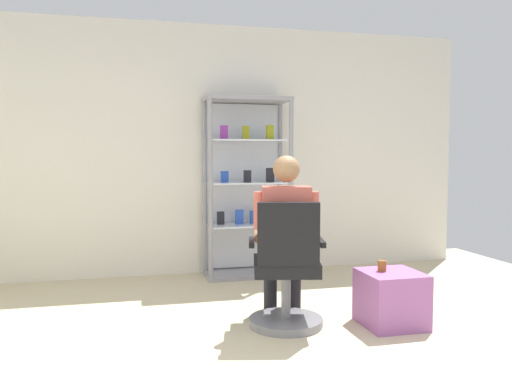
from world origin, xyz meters
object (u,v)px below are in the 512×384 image
Objects in this scene: seated_shopkeeper at (285,231)px; tea_glass at (382,266)px; office_chair at (287,276)px; display_cabinet_main at (246,186)px; storage_crate at (391,299)px.

seated_shopkeeper reaches higher than tea_glass.
seated_shopkeeper reaches higher than office_chair.
display_cabinet_main is 1.88m from office_chair.
display_cabinet_main reaches higher than storage_crate.
storage_crate is 0.26m from tea_glass.
office_chair reaches higher than storage_crate.
storage_crate is (0.75, -0.29, -0.51)m from seated_shopkeeper.
display_cabinet_main is at bearing 109.85° from storage_crate.
office_chair is at bearing 170.71° from storage_crate.
tea_glass reaches higher than storage_crate.
storage_crate is at bearing -20.95° from seated_shopkeeper.
tea_glass is at bearing -7.01° from office_chair.
display_cabinet_main reaches higher than office_chair.
storage_crate is (0.69, -1.92, -0.75)m from display_cabinet_main.
seated_shopkeeper is 0.95m from storage_crate.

